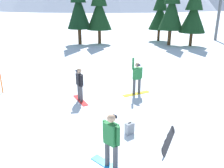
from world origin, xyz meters
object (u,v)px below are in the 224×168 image
(snowboarder_foreground, at_px, (111,140))
(trail_marker_pole, at_px, (1,79))
(snowboarder_midground, at_px, (80,84))
(pine_tree_twin, at_px, (194,12))
(pine_tree_young, at_px, (172,6))
(backpack_grey, at_px, (129,128))
(pine_tree_leaning, at_px, (160,12))
(pine_tree_broad, at_px, (99,8))
(snowboarder_background, at_px, (137,77))
(pine_tree_tall, at_px, (78,5))
(loose_snowboard_far_spare, at_px, (168,140))

(snowboarder_foreground, bearing_deg, trail_marker_pole, 139.68)
(snowboarder_midground, xyz_separation_m, pine_tree_twin, (8.70, 16.13, 2.77))
(pine_tree_young, bearing_deg, pine_tree_twin, -8.43)
(trail_marker_pole, bearing_deg, backpack_grey, -26.90)
(snowboarder_midground, distance_m, pine_tree_leaning, 20.40)
(snowboarder_midground, xyz_separation_m, pine_tree_broad, (-1.50, 16.67, 3.12))
(backpack_grey, bearing_deg, pine_tree_leaning, 82.32)
(pine_tree_leaning, bearing_deg, snowboarder_background, -98.52)
(backpack_grey, height_order, pine_tree_leaning, pine_tree_leaning)
(backpack_grey, xyz_separation_m, trail_marker_pole, (-6.90, 3.50, 0.59))
(snowboarder_midground, bearing_deg, pine_tree_young, 68.67)
(backpack_grey, bearing_deg, snowboarder_midground, 131.05)
(pine_tree_broad, bearing_deg, pine_tree_twin, -3.06)
(snowboarder_midground, height_order, pine_tree_tall, pine_tree_tall)
(snowboarder_background, height_order, pine_tree_twin, pine_tree_twin)
(snowboarder_midground, bearing_deg, snowboarder_foreground, -67.25)
(pine_tree_tall, bearing_deg, snowboarder_background, -66.61)
(pine_tree_young, xyz_separation_m, pine_tree_leaning, (-0.92, 3.00, -0.74))
(trail_marker_pole, bearing_deg, pine_tree_twin, 49.79)
(trail_marker_pole, relative_size, pine_tree_tall, 0.20)
(snowboarder_midground, height_order, loose_snowboard_far_spare, snowboarder_midground)
(pine_tree_leaning, xyz_separation_m, pine_tree_tall, (-9.20, -3.36, 0.86))
(snowboarder_midground, height_order, pine_tree_young, pine_tree_young)
(snowboarder_midground, relative_size, pine_tree_broad, 0.23)
(pine_tree_young, bearing_deg, backpack_grey, -101.49)
(loose_snowboard_far_spare, bearing_deg, pine_tree_young, 82.63)
(trail_marker_pole, xyz_separation_m, pine_tree_leaning, (9.91, 18.83, 2.67))
(trail_marker_pole, bearing_deg, snowboarder_midground, -8.15)
(loose_snowboard_far_spare, xyz_separation_m, pine_tree_tall, (-7.56, 19.47, 4.20))
(loose_snowboard_far_spare, height_order, pine_tree_tall, pine_tree_tall)
(snowboarder_background, bearing_deg, pine_tree_broad, 105.38)
(trail_marker_pole, height_order, pine_tree_leaning, pine_tree_leaning)
(pine_tree_twin, distance_m, pine_tree_leaning, 4.62)
(pine_tree_leaning, bearing_deg, backpack_grey, -97.68)
(pine_tree_broad, bearing_deg, snowboarder_foreground, -80.70)
(pine_tree_twin, bearing_deg, loose_snowboard_far_spare, -103.94)
(loose_snowboard_far_spare, relative_size, pine_tree_tall, 0.22)
(pine_tree_twin, xyz_separation_m, pine_tree_broad, (-10.20, 0.54, 0.35))
(backpack_grey, bearing_deg, snowboarder_background, 86.15)
(snowboarder_foreground, distance_m, snowboarder_background, 6.03)
(pine_tree_young, relative_size, pine_tree_broad, 1.06)
(snowboarder_midground, relative_size, pine_tree_young, 0.21)
(snowboarder_foreground, height_order, pine_tree_tall, pine_tree_tall)
(pine_tree_twin, relative_size, pine_tree_tall, 0.84)
(snowboarder_background, relative_size, pine_tree_young, 0.26)
(pine_tree_broad, bearing_deg, trail_marker_pole, -100.25)
(loose_snowboard_far_spare, bearing_deg, backpack_grey, 160.03)
(backpack_grey, xyz_separation_m, pine_tree_twin, (6.20, 19.00, 3.43))
(snowboarder_midground, bearing_deg, snowboarder_background, 22.77)
(snowboarder_foreground, xyz_separation_m, snowboarder_background, (0.75, 5.98, 0.01))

